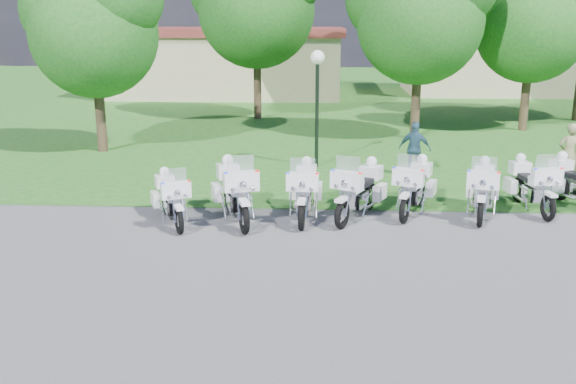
# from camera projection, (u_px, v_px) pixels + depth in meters

# --- Properties ---
(ground) EXTENTS (100.00, 100.00, 0.00)m
(ground) POSITION_uv_depth(u_px,v_px,m) (318.00, 251.00, 13.39)
(ground) COLOR #4E4E53
(ground) RESTS_ON ground
(grass_lawn) EXTENTS (100.00, 48.00, 0.01)m
(grass_lawn) POSITION_uv_depth(u_px,v_px,m) (322.00, 97.00, 39.40)
(grass_lawn) COLOR #20581C
(grass_lawn) RESTS_ON ground
(motorcycle_0) EXTENTS (1.28, 2.05, 1.47)m
(motorcycle_0) POSITION_uv_depth(u_px,v_px,m) (171.00, 197.00, 15.14)
(motorcycle_0) COLOR black
(motorcycle_0) RESTS_ON ground
(motorcycle_1) EXTENTS (1.39, 2.53, 1.76)m
(motorcycle_1) POSITION_uv_depth(u_px,v_px,m) (235.00, 190.00, 15.30)
(motorcycle_1) COLOR black
(motorcycle_1) RESTS_ON ground
(motorcycle_2) EXTENTS (0.84, 2.45, 1.65)m
(motorcycle_2) POSITION_uv_depth(u_px,v_px,m) (305.00, 190.00, 15.53)
(motorcycle_2) COLOR black
(motorcycle_2) RESTS_ON ground
(motorcycle_3) EXTENTS (1.46, 2.30, 1.67)m
(motorcycle_3) POSITION_uv_depth(u_px,v_px,m) (359.00, 189.00, 15.54)
(motorcycle_3) COLOR black
(motorcycle_3) RESTS_ON ground
(motorcycle_4) EXTENTS (1.32, 2.32, 1.63)m
(motorcycle_4) POSITION_uv_depth(u_px,v_px,m) (415.00, 186.00, 15.93)
(motorcycle_4) COLOR black
(motorcycle_4) RESTS_ON ground
(motorcycle_5) EXTENTS (1.18, 2.37, 1.62)m
(motorcycle_5) POSITION_uv_depth(u_px,v_px,m) (483.00, 188.00, 15.71)
(motorcycle_5) COLOR black
(motorcycle_5) RESTS_ON ground
(motorcycle_6) EXTENTS (0.96, 2.36, 1.59)m
(motorcycle_6) POSITION_uv_depth(u_px,v_px,m) (531.00, 184.00, 16.16)
(motorcycle_6) COLOR black
(motorcycle_6) RESTS_ON ground
(lamp_post) EXTENTS (0.44, 0.44, 3.74)m
(lamp_post) POSITION_uv_depth(u_px,v_px,m) (317.00, 79.00, 20.21)
(lamp_post) COLOR black
(lamp_post) RESTS_ON ground
(tree_0) EXTENTS (5.19, 4.43, 6.93)m
(tree_0) POSITION_uv_depth(u_px,v_px,m) (92.00, 22.00, 22.23)
(tree_0) COLOR #38281C
(tree_0) RESTS_ON ground
(tree_2) EXTENTS (5.73, 4.89, 7.64)m
(tree_2) POSITION_uv_depth(u_px,v_px,m) (419.00, 8.00, 24.63)
(tree_2) COLOR #38281C
(tree_2) RESTS_ON ground
(tree_3) EXTENTS (5.42, 4.62, 7.22)m
(tree_3) POSITION_uv_depth(u_px,v_px,m) (532.00, 16.00, 26.49)
(tree_3) COLOR #38281C
(tree_3) RESTS_ON ground
(building_west) EXTENTS (14.56, 8.32, 4.10)m
(building_west) POSITION_uv_depth(u_px,v_px,m) (227.00, 61.00, 40.13)
(building_west) COLOR tan
(building_west) RESTS_ON ground
(building_east) EXTENTS (11.44, 7.28, 4.10)m
(building_east) POSITION_uv_depth(u_px,v_px,m) (494.00, 60.00, 41.16)
(building_east) COLOR tan
(building_east) RESTS_ON ground
(bystander_a) EXTENTS (0.68, 0.48, 1.80)m
(bystander_a) POSITION_uv_depth(u_px,v_px,m) (569.00, 154.00, 18.53)
(bystander_a) COLOR #88885C
(bystander_a) RESTS_ON ground
(bystander_c) EXTENTS (1.06, 0.71, 1.67)m
(bystander_c) POSITION_uv_depth(u_px,v_px,m) (415.00, 149.00, 19.57)
(bystander_c) COLOR #2F5670
(bystander_c) RESTS_ON ground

